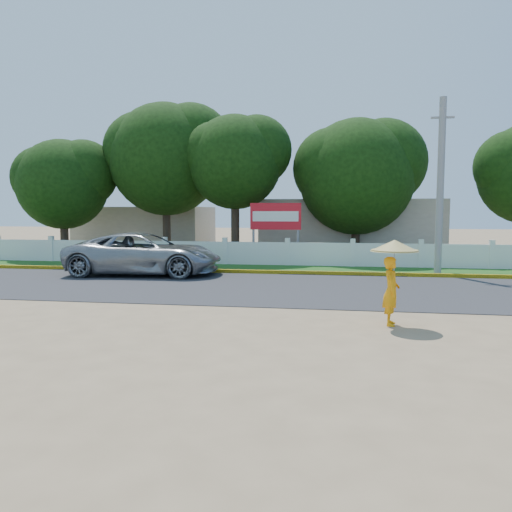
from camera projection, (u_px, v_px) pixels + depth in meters
The scene contains 12 objects.
ground at pixel (243, 315), 12.38m from camera, with size 120.00×120.00×0.00m, color #9E8460.
road at pixel (268, 287), 16.80m from camera, with size 60.00×7.00×0.02m, color #38383A.
grass_verge at pixel (284, 269), 21.96m from camera, with size 60.00×3.50×0.03m, color #2D601E.
curb at pixel (280, 272), 20.28m from camera, with size 40.00×0.18×0.16m, color yellow.
fence at pixel (287, 254), 23.34m from camera, with size 40.00×0.10×1.10m, color silver.
building_near at pixel (349, 227), 29.44m from camera, with size 10.00×6.00×3.20m, color #B7AD99.
building_far at pixel (147, 229), 32.52m from camera, with size 8.00×5.00×2.80m, color #B7AD99.
utility_pole at pixel (440, 187), 19.93m from camera, with size 0.28×0.28×7.05m, color gray.
vehicle at pixel (145, 254), 20.04m from camera, with size 2.82×6.12×1.70m, color gray.
monk_with_parasol at pixel (393, 270), 11.23m from camera, with size 1.07×1.07×1.94m.
billboard at pixel (276, 220), 24.38m from camera, with size 2.50×0.13×2.95m.
tree_row at pixel (414, 163), 24.94m from camera, with size 38.28×7.31×9.03m.
Camera 1 is at (2.27, -11.98, 2.61)m, focal length 35.00 mm.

